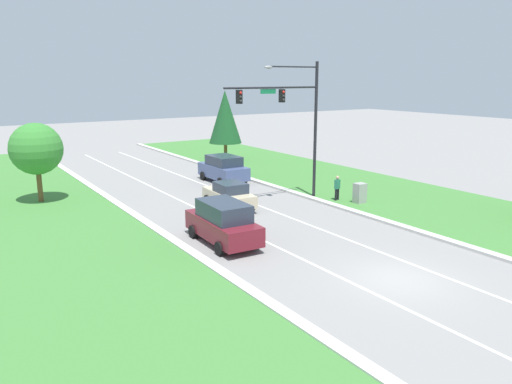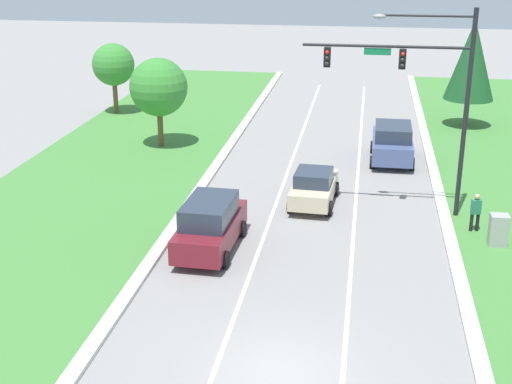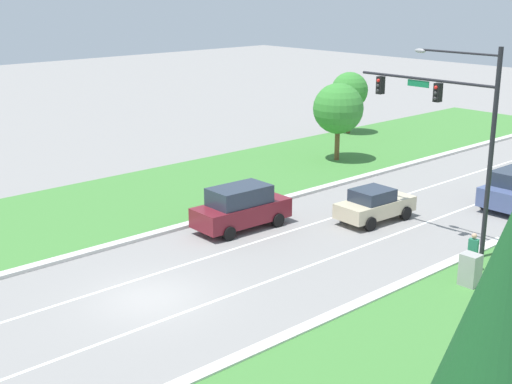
% 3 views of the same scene
% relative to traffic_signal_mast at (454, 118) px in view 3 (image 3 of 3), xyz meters
% --- Properties ---
extents(ground_plane, '(160.00, 160.00, 0.00)m').
position_rel_traffic_signal_mast_xyz_m(ground_plane, '(-4.30, -12.77, -5.82)').
color(ground_plane, gray).
extents(curb_strip_right, '(0.50, 90.00, 0.15)m').
position_rel_traffic_signal_mast_xyz_m(curb_strip_right, '(1.35, -12.77, -5.74)').
color(curb_strip_right, beige).
rests_on(curb_strip_right, ground_plane).
extents(curb_strip_left, '(0.50, 90.00, 0.15)m').
position_rel_traffic_signal_mast_xyz_m(curb_strip_left, '(-9.95, -12.77, -5.74)').
color(curb_strip_left, beige).
rests_on(curb_strip_left, ground_plane).
extents(grass_verge_left, '(10.00, 90.00, 0.08)m').
position_rel_traffic_signal_mast_xyz_m(grass_verge_left, '(-15.20, -12.77, -5.78)').
color(grass_verge_left, '#427F38').
rests_on(grass_verge_left, ground_plane).
extents(lane_stripe_inner_left, '(0.14, 81.00, 0.01)m').
position_rel_traffic_signal_mast_xyz_m(lane_stripe_inner_left, '(-6.10, -12.77, -5.81)').
color(lane_stripe_inner_left, white).
rests_on(lane_stripe_inner_left, ground_plane).
extents(lane_stripe_inner_right, '(0.14, 81.00, 0.01)m').
position_rel_traffic_signal_mast_xyz_m(lane_stripe_inner_right, '(-2.50, -12.77, -5.81)').
color(lane_stripe_inner_right, white).
rests_on(lane_stripe_inner_right, ground_plane).
extents(traffic_signal_mast, '(6.94, 0.41, 8.88)m').
position_rel_traffic_signal_mast_xyz_m(traffic_signal_mast, '(0.00, 0.00, 0.00)').
color(traffic_signal_mast, black).
rests_on(traffic_signal_mast, ground_plane).
extents(champagne_sedan, '(2.14, 4.26, 1.66)m').
position_rel_traffic_signal_mast_xyz_m(champagne_sedan, '(-4.41, 0.55, -4.98)').
color(champagne_sedan, beige).
rests_on(champagne_sedan, ground_plane).
extents(burgundy_suv, '(2.24, 4.87, 2.09)m').
position_rel_traffic_signal_mast_xyz_m(burgundy_suv, '(-7.97, -5.03, -4.76)').
color(burgundy_suv, maroon).
rests_on(burgundy_suv, ground_plane).
extents(utility_cabinet, '(0.70, 0.60, 1.35)m').
position_rel_traffic_signal_mast_xyz_m(utility_cabinet, '(3.10, -3.02, -5.14)').
color(utility_cabinet, '#9E9E99').
rests_on(utility_cabinet, ground_plane).
extents(pedestrian, '(0.42, 0.31, 1.69)m').
position_rel_traffic_signal_mast_xyz_m(pedestrian, '(2.39, -1.68, -4.88)').
color(pedestrian, black).
rests_on(pedestrian, ground_plane).
extents(conifer_near_right_tree, '(3.31, 3.31, 6.93)m').
position_rel_traffic_signal_mast_xyz_m(conifer_near_right_tree, '(9.33, -12.12, -1.54)').
color(conifer_near_right_tree, brown).
rests_on(conifer_near_right_tree, ground_plane).
extents(oak_near_left_tree, '(3.28, 3.28, 5.13)m').
position_rel_traffic_signal_mast_xyz_m(oak_near_left_tree, '(-13.87, 8.46, -2.34)').
color(oak_near_left_tree, brown).
rests_on(oak_near_left_tree, ground_plane).
extents(oak_far_left_tree, '(2.82, 2.82, 4.79)m').
position_rel_traffic_signal_mast_xyz_m(oak_far_left_tree, '(-19.12, 15.72, -2.45)').
color(oak_far_left_tree, brown).
rests_on(oak_far_left_tree, ground_plane).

